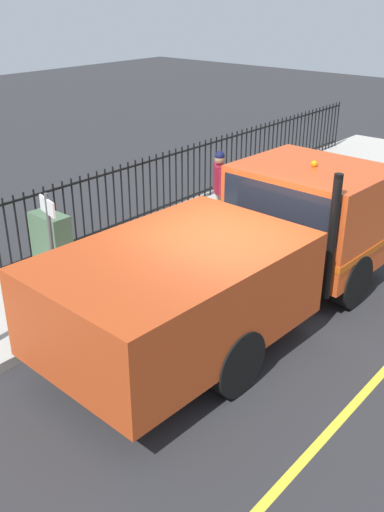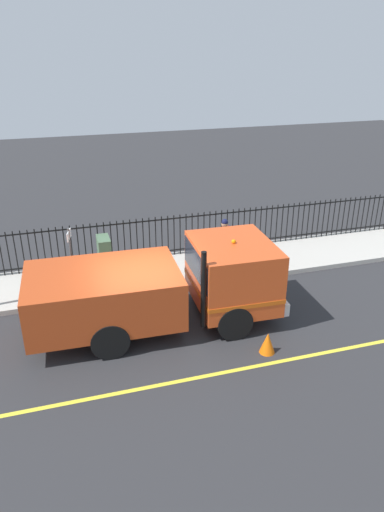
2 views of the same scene
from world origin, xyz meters
TOP-DOWN VIEW (x-y plane):
  - ground_plane at (0.00, 0.00)m, footprint 60.05×60.05m
  - sidewalk_slab at (3.12, 0.00)m, footprint 2.57×27.30m
  - lane_marking at (-2.36, 0.00)m, footprint 0.12×24.57m
  - work_truck at (0.10, -0.74)m, footprint 2.74×6.79m
  - worker_standing at (2.73, -3.21)m, footprint 0.50×0.50m
  - iron_fence at (4.21, -0.00)m, footprint 0.04×23.24m
  - utility_cabinet at (3.67, 0.65)m, footprint 0.79×0.40m
  - street_sign at (2.07, 1.74)m, footprint 0.49×0.15m

SIDE VIEW (x-z plane):
  - ground_plane at x=0.00m, z-range 0.00..0.00m
  - lane_marking at x=-2.36m, z-range 0.00..0.01m
  - sidewalk_slab at x=3.12m, z-range 0.00..0.16m
  - utility_cabinet at x=3.67m, z-range 0.16..1.32m
  - iron_fence at x=4.21m, z-range 0.16..1.66m
  - worker_standing at x=2.73m, z-range 0.35..2.08m
  - work_truck at x=0.10m, z-range -0.03..2.54m
  - street_sign at x=2.07m, z-range 0.44..2.64m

